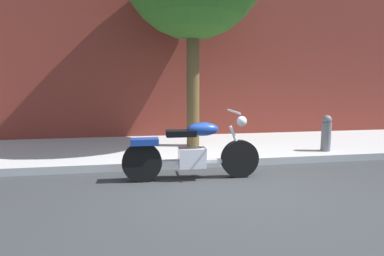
% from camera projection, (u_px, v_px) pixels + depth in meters
% --- Properties ---
extents(ground_plane, '(60.00, 60.00, 0.00)m').
position_uv_depth(ground_plane, '(235.00, 189.00, 4.88)').
color(ground_plane, '#303335').
extents(sidewalk, '(20.46, 3.00, 0.14)m').
position_uv_depth(sidewalk, '(199.00, 148.00, 7.60)').
color(sidewalk, '#ACACAC').
rests_on(sidewalk, ground).
extents(motorcycle, '(2.27, 0.70, 1.13)m').
position_uv_depth(motorcycle, '(192.00, 152.00, 5.33)').
color(motorcycle, black).
rests_on(motorcycle, ground).
extents(fire_hydrant, '(0.20, 0.20, 0.91)m').
position_uv_depth(fire_hydrant, '(326.00, 136.00, 6.91)').
color(fire_hydrant, slate).
rests_on(fire_hydrant, ground).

